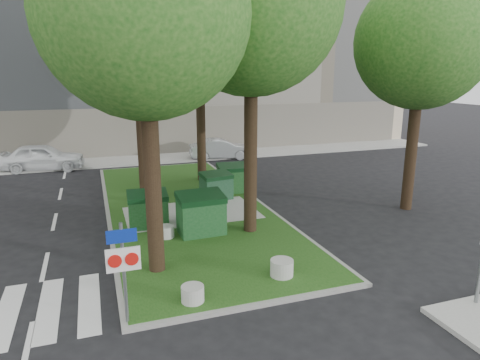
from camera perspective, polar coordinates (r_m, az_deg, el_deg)
name	(u,v)px	position (r m, az deg, el deg)	size (l,w,h in m)	color
ground	(237,309)	(10.52, -0.34, -16.84)	(120.00, 120.00, 0.00)	black
median_island	(186,207)	(17.71, -7.20, -3.56)	(6.00, 16.00, 0.12)	#1D4614
median_kerb	(186,207)	(17.72, -7.20, -3.59)	(6.30, 16.30, 0.10)	gray
building_sidewalk	(143,160)	(27.71, -12.81, 2.67)	(42.00, 3.00, 0.12)	#999993
zebra_crossing	(70,305)	(11.44, -21.78, -15.20)	(5.00, 3.00, 0.01)	silver
apartment_building	(125,37)	(34.75, -15.09, 17.97)	(41.00, 12.00, 16.00)	beige
tree_median_mid	(138,30)	(17.77, -13.40, 18.84)	(4.80, 4.80, 9.99)	black
tree_median_far	(200,8)	(21.44, -5.37, 21.89)	(5.80, 5.80, 11.93)	black
tree_street_right	(424,29)	(18.20, 23.36, 18.00)	(5.00, 5.00, 10.06)	black
dumpster_a	(148,210)	(15.39, -12.16, -3.88)	(1.43, 1.03, 1.28)	#103C15
dumpster_b	(201,214)	(14.46, -5.22, -4.49)	(1.59, 1.14, 1.44)	#134119
dumpster_c	(216,186)	(18.32, -3.19, -0.81)	(1.41, 1.10, 1.19)	#10371D
dumpster_d	(233,178)	(19.44, -0.91, 0.24)	(1.45, 1.06, 1.30)	#154519
bollard_left	(193,294)	(10.56, -6.33, -14.84)	(0.55, 0.55, 0.39)	#ADACA8
bollard_right	(282,268)	(11.73, 5.59, -11.57)	(0.62, 0.62, 0.44)	#ACACA7
bollard_mid	(166,232)	(14.42, -9.85, -6.79)	(0.54, 0.54, 0.39)	#AEAEA9
litter_bin	(223,187)	(18.83, -2.32, -0.93)	(0.45, 0.45, 0.80)	orange
traffic_sign_pole	(123,261)	(9.54, -15.30, -10.37)	(0.72, 0.08, 2.40)	slate
car_white	(43,157)	(26.65, -24.83, 2.79)	(1.80, 4.47, 1.52)	white
car_silver	(221,149)	(27.44, -2.60, 4.15)	(1.38, 3.95, 1.30)	#A7ABAF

